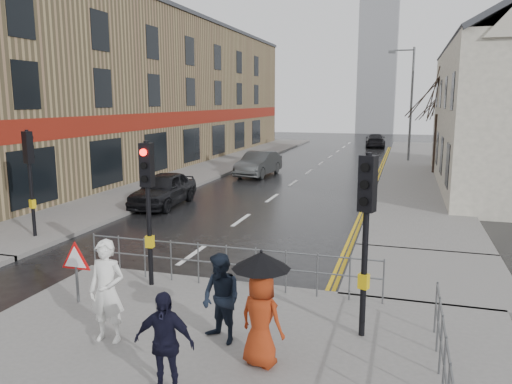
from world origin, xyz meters
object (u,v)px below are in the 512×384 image
Objects in this scene: pedestrian_with_umbrella at (261,302)px; car_mid at (259,164)px; pedestrian_a at (107,291)px; car_parked at (163,189)px; pedestrian_d at (164,343)px; pedestrian_b at (221,299)px.

pedestrian_with_umbrella is 22.00m from car_mid.
pedestrian_a is 12.53m from car_parked.
car_parked is (-4.83, 11.55, -0.36)m from pedestrian_a.
car_mid is at bearing 98.40° from pedestrian_d.
pedestrian_with_umbrella is 0.44× the size of car_mid.
pedestrian_b is (1.97, 0.55, -0.12)m from pedestrian_a.
pedestrian_a is 1.15× the size of pedestrian_b.
car_mid is at bearing 79.23° from car_parked.
pedestrian_with_umbrella reaches higher than pedestrian_a.
pedestrian_with_umbrella is 13.91m from car_parked.
pedestrian_d is at bearing -72.13° from car_mid.
pedestrian_d is at bearing -65.05° from car_parked.
pedestrian_with_umbrella is 1.22× the size of pedestrian_d.
pedestrian_d is 0.36× the size of car_mid.
car_mid is (-5.15, 22.25, -0.21)m from pedestrian_d.
pedestrian_d is at bearing -70.07° from pedestrian_b.
pedestrian_d is 14.34m from car_parked.
pedestrian_b is at bearing 12.89° from pedestrian_a.
pedestrian_a reaches higher than car_mid.
pedestrian_d is 0.38× the size of car_parked.
pedestrian_a is 1.19× the size of pedestrian_d.
pedestrian_with_umbrella is 0.46× the size of car_parked.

